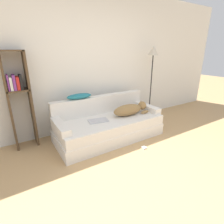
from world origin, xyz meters
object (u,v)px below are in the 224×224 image
at_px(couch, 109,128).
at_px(throw_pillow, 79,96).
at_px(laptop, 98,121).
at_px(dog, 130,109).
at_px(floor_lamp, 153,61).
at_px(power_adapter, 144,148).
at_px(bookshelf, 19,95).

height_order(couch, throw_pillow, throw_pillow).
bearing_deg(couch, throw_pillow, 137.78).
xyz_separation_m(laptop, throw_pillow, (-0.18, 0.39, 0.38)).
relative_size(dog, floor_lamp, 0.45).
distance_m(throw_pillow, power_adapter, 1.47).
bearing_deg(throw_pillow, couch, -42.22).
relative_size(dog, power_adapter, 10.65).
xyz_separation_m(couch, laptop, (-0.24, -0.01, 0.21)).
height_order(couch, floor_lamp, floor_lamp).
height_order(couch, power_adapter, couch).
bearing_deg(floor_lamp, dog, -154.62).
bearing_deg(floor_lamp, laptop, -165.71).
distance_m(dog, laptop, 0.68).
height_order(throw_pillow, floor_lamp, floor_lamp).
bearing_deg(dog, power_adapter, -103.00).
xyz_separation_m(dog, floor_lamp, (0.94, 0.45, 0.84)).
xyz_separation_m(throw_pillow, power_adapter, (0.71, -1.03, -0.78)).
relative_size(laptop, throw_pillow, 0.79).
height_order(dog, floor_lamp, floor_lamp).
height_order(dog, bookshelf, bookshelf).
height_order(dog, throw_pillow, throw_pillow).
bearing_deg(dog, floor_lamp, 25.38).
xyz_separation_m(dog, laptop, (-0.67, 0.03, -0.10)).
xyz_separation_m(bookshelf, floor_lamp, (2.75, -0.13, 0.44)).
bearing_deg(dog, laptop, 177.04).
bearing_deg(power_adapter, dog, 77.00).
height_order(dog, laptop, dog).
distance_m(dog, floor_lamp, 1.34).
distance_m(dog, power_adapter, 0.79).
height_order(throw_pillow, power_adapter, throw_pillow).
bearing_deg(throw_pillow, floor_lamp, 0.76).
relative_size(dog, bookshelf, 0.47).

